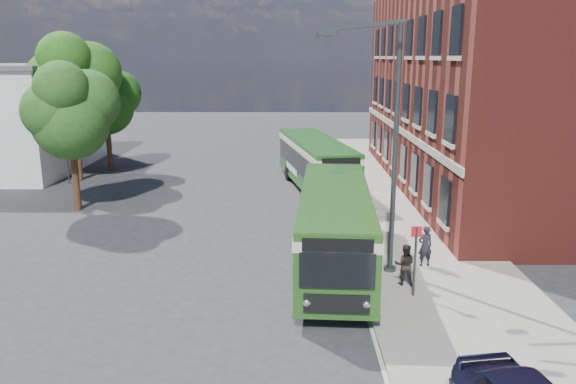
{
  "coord_description": "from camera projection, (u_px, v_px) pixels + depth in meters",
  "views": [
    {
      "loc": [
        1.61,
        -21.41,
        7.81
      ],
      "look_at": [
        1.42,
        1.8,
        2.2
      ],
      "focal_mm": 35.0,
      "sensor_mm": 36.0,
      "label": 1
    }
  ],
  "objects": [
    {
      "name": "brick_office",
      "position": [
        506.0,
        72.0,
        32.58
      ],
      "size": [
        12.1,
        26.0,
        14.2
      ],
      "color": "maroon",
      "rests_on": "ground"
    },
    {
      "name": "ground",
      "position": [
        253.0,
        255.0,
        22.66
      ],
      "size": [
        120.0,
        120.0,
        0.0
      ],
      "primitive_type": "plane",
      "color": "#2A2A2C",
      "rests_on": "ground"
    },
    {
      "name": "white_building",
      "position": [
        14.0,
        117.0,
        39.44
      ],
      "size": [
        9.4,
        13.4,
        7.3
      ],
      "color": "silver",
      "rests_on": "ground"
    },
    {
      "name": "flagpole",
      "position": [
        63.0,
        105.0,
        34.24
      ],
      "size": [
        0.95,
        0.1,
        9.0
      ],
      "color": "#36393B",
      "rests_on": "ground"
    },
    {
      "name": "tree_right",
      "position": [
        106.0,
        99.0,
        38.2
      ],
      "size": [
        4.34,
        4.13,
        7.33
      ],
      "color": "#341E13",
      "rests_on": "ground"
    },
    {
      "name": "bus_rear",
      "position": [
        316.0,
        159.0,
        33.55
      ],
      "size": [
        4.6,
        11.46,
        3.02
      ],
      "color": "#1E591B",
      "rests_on": "ground"
    },
    {
      "name": "pavement",
      "position": [
        392.0,
        203.0,
        30.36
      ],
      "size": [
        6.0,
        48.0,
        0.15
      ],
      "primitive_type": "cube",
      "color": "gray",
      "rests_on": "ground"
    },
    {
      "name": "tree_left",
      "position": [
        70.0,
        110.0,
        28.15
      ],
      "size": [
        4.53,
        4.31,
        7.66
      ],
      "color": "#341E13",
      "rests_on": "ground"
    },
    {
      "name": "tree_mid",
      "position": [
        73.0,
        81.0,
        34.89
      ],
      "size": [
        5.51,
        5.24,
        9.31
      ],
      "color": "#341E13",
      "rests_on": "ground"
    },
    {
      "name": "kerb_line",
      "position": [
        336.0,
        205.0,
        30.41
      ],
      "size": [
        0.12,
        48.0,
        0.01
      ],
      "primitive_type": "cube",
      "color": "beige",
      "rests_on": "ground"
    },
    {
      "name": "street_lamp",
      "position": [
        385.0,
        146.0,
        19.55
      ],
      "size": [
        2.96,
        2.38,
        9.0
      ],
      "color": "#36393B",
      "rests_on": "ground"
    },
    {
      "name": "pedestrian_b",
      "position": [
        405.0,
        265.0,
        19.22
      ],
      "size": [
        0.79,
        0.67,
        1.45
      ],
      "primitive_type": "imported",
      "rotation": [
        0.0,
        0.0,
        2.95
      ],
      "color": "black",
      "rests_on": "pavement"
    },
    {
      "name": "bus_front",
      "position": [
        335.0,
        221.0,
        20.95
      ],
      "size": [
        3.21,
        10.91,
        3.02
      ],
      "color": "#26531B",
      "rests_on": "ground"
    },
    {
      "name": "pedestrian_a",
      "position": [
        425.0,
        246.0,
        20.93
      ],
      "size": [
        0.65,
        0.51,
        1.56
      ],
      "primitive_type": "imported",
      "rotation": [
        0.0,
        0.0,
        3.4
      ],
      "color": "black",
      "rests_on": "pavement"
    },
    {
      "name": "bus_stop_sign",
      "position": [
        415.0,
        256.0,
        18.18
      ],
      "size": [
        0.35,
        0.08,
        2.52
      ],
      "color": "#36393B",
      "rests_on": "ground"
    }
  ]
}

